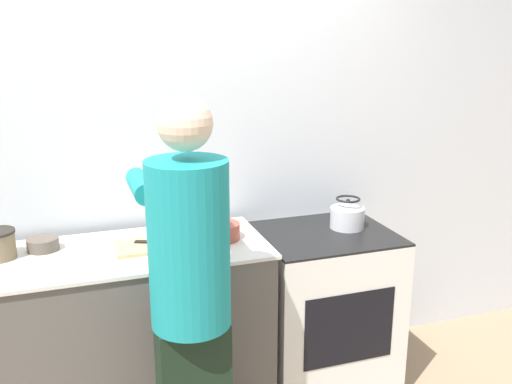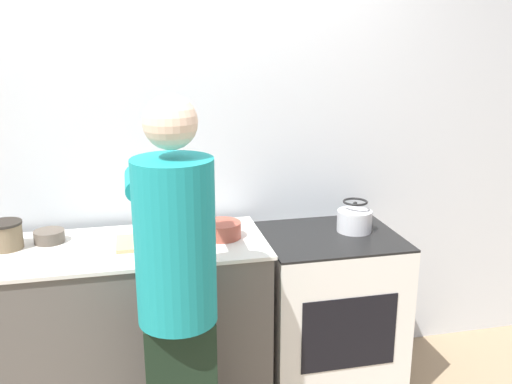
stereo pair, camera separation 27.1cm
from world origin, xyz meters
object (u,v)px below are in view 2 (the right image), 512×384
knife (160,239)px  bowl_prep (222,230)px  kettle (354,218)px  person (177,288)px  oven (328,312)px  canister_jar (6,235)px  cutting_board (155,241)px

knife → bowl_prep: bowl_prep is taller
knife → kettle: 1.03m
knife → person: bearing=-64.4°
kettle → bowl_prep: (-0.72, -0.04, 0.01)m
oven → bowl_prep: 0.78m
oven → canister_jar: bearing=177.6°
kettle → bowl_prep: 0.72m
cutting_board → oven: bearing=1.0°
kettle → person: bearing=-149.9°
person → kettle: 1.15m
kettle → canister_jar: 1.73m
bowl_prep → canister_jar: bearing=175.7°
person → cutting_board: person is taller
cutting_board → bowl_prep: bearing=1.2°
bowl_prep → oven: bearing=0.9°
bowl_prep → person: bearing=-117.2°
oven → cutting_board: (-0.91, -0.02, 0.49)m
oven → bowl_prep: bowl_prep is taller
person → kettle: (0.99, 0.58, 0.03)m
bowl_prep → canister_jar: (-1.01, 0.08, 0.03)m
oven → person: size_ratio=0.52×
cutting_board → kettle: kettle is taller
oven → person: 1.12m
knife → canister_jar: 0.71m
oven → bowl_prep: size_ratio=4.73×
cutting_board → canister_jar: 0.69m
cutting_board → canister_jar: bearing=173.0°
canister_jar → kettle: bearing=-1.1°
kettle → canister_jar: (-1.73, 0.03, 0.03)m
cutting_board → knife: size_ratio=1.52×
knife → kettle: kettle is taller
bowl_prep → knife: bearing=-178.7°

